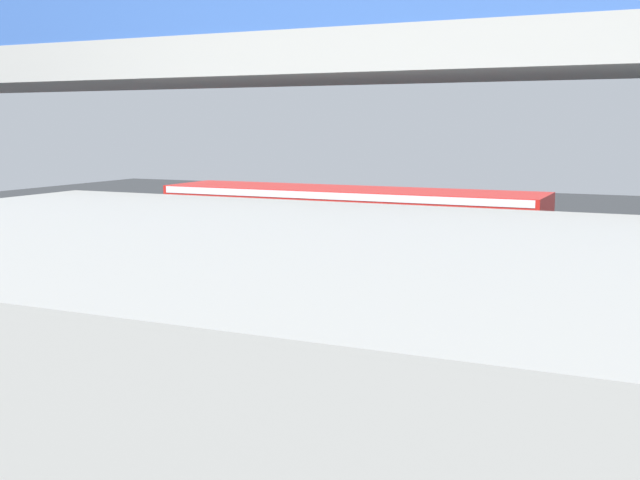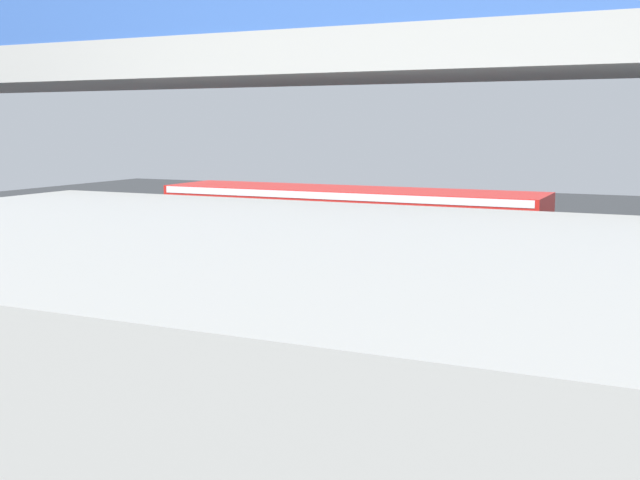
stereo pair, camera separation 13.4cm
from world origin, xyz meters
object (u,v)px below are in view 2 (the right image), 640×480
pedestrian (154,270)px  bicycle_red (21,282)px  traffic_sign (451,221)px  bicycle_black (3,300)px  city_bus (348,231)px

pedestrian → bicycle_red: bearing=14.8°
traffic_sign → bicycle_red: bearing=36.3°
bicycle_black → traffic_sign: size_ratio=0.63×
bicycle_red → pedestrian: bearing=-165.2°
bicycle_black → traffic_sign: (-9.48, -9.97, 1.52)m
bicycle_black → bicycle_red: bearing=-55.1°
city_bus → bicycle_red: bearing=26.5°
bicycle_red → bicycle_black: (-1.39, 1.99, 0.00)m
bicycle_black → traffic_sign: traffic_sign is taller
pedestrian → traffic_sign: bearing=-134.6°
bicycle_black → pedestrian: pedestrian is taller
bicycle_red → city_bus: bearing=-153.5°
city_bus → pedestrian: 5.80m
bicycle_black → pedestrian: bearing=-131.2°
city_bus → pedestrian: bearing=35.2°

